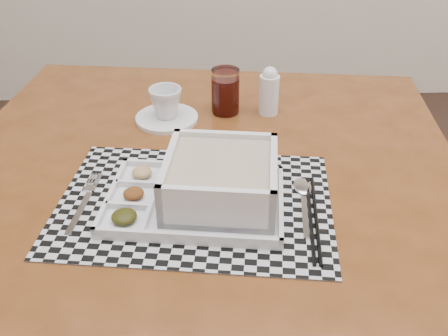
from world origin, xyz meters
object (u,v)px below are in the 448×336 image
Objects in this scene: dining_table at (202,204)px; cup at (166,103)px; serving_tray at (214,186)px; creamer_bottle at (269,91)px; juice_glass at (225,93)px.

cup reaches higher than dining_table.
serving_tray is 4.44× the size of cup.
creamer_bottle is (0.17, 0.25, 0.14)m from dining_table.
juice_glass is 0.11m from creamer_bottle.
dining_table is 10.79× the size of juice_glass.
juice_glass is (0.14, 0.04, 0.01)m from cup.
serving_tray reaches higher than dining_table.
dining_table is 15.35× the size of cup.
juice_glass is at bearing 175.08° from creamer_bottle.
creamer_bottle reaches higher than juice_glass.
dining_table is 0.33m from creamer_bottle.
cup is 0.25m from creamer_bottle.
cup is at bearing 109.69° from dining_table.
serving_tray reaches higher than cup.
creamer_bottle is at bearing 56.72° from dining_table.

